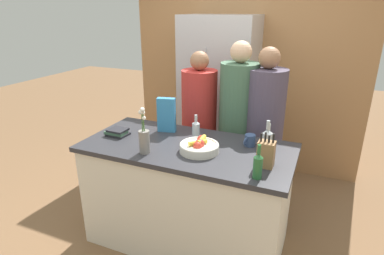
% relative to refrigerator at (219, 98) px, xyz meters
% --- Properties ---
extents(ground_plane, '(14.00, 14.00, 0.00)m').
position_rel_refrigerator_xyz_m(ground_plane, '(0.21, -1.41, -0.96)').
color(ground_plane, brown).
extents(kitchen_island, '(1.72, 0.83, 0.93)m').
position_rel_refrigerator_xyz_m(kitchen_island, '(0.21, -1.41, -0.49)').
color(kitchen_island, silver).
rests_on(kitchen_island, ground_plane).
extents(back_wall_wood, '(2.92, 0.12, 2.60)m').
position_rel_refrigerator_xyz_m(back_wall_wood, '(0.21, 0.36, 0.34)').
color(back_wall_wood, '#AD7A4C').
rests_on(back_wall_wood, ground_plane).
extents(refrigerator, '(0.85, 0.62, 1.91)m').
position_rel_refrigerator_xyz_m(refrigerator, '(0.00, 0.00, 0.00)').
color(refrigerator, '#B7B7BC').
rests_on(refrigerator, ground_plane).
extents(fruit_bowl, '(0.31, 0.31, 0.11)m').
position_rel_refrigerator_xyz_m(fruit_bowl, '(0.35, -1.48, 0.02)').
color(fruit_bowl, silver).
rests_on(fruit_bowl, kitchen_island).
extents(knife_block, '(0.12, 0.10, 0.25)m').
position_rel_refrigerator_xyz_m(knife_block, '(0.87, -1.53, 0.07)').
color(knife_block, olive).
rests_on(knife_block, kitchen_island).
extents(flower_vase, '(0.08, 0.08, 0.37)m').
position_rel_refrigerator_xyz_m(flower_vase, '(-0.03, -1.67, 0.09)').
color(flower_vase, gray).
rests_on(flower_vase, kitchen_island).
extents(cereal_box, '(0.17, 0.09, 0.31)m').
position_rel_refrigerator_xyz_m(cereal_box, '(-0.09, -1.19, 0.13)').
color(cereal_box, teal).
rests_on(cereal_box, kitchen_island).
extents(coffee_mug, '(0.09, 0.12, 0.09)m').
position_rel_refrigerator_xyz_m(coffee_mug, '(0.68, -1.22, 0.02)').
color(coffee_mug, '#334770').
rests_on(coffee_mug, kitchen_island).
extents(book_stack, '(0.19, 0.15, 0.06)m').
position_rel_refrigerator_xyz_m(book_stack, '(-0.44, -1.45, 0.00)').
color(book_stack, '#232328').
rests_on(book_stack, kitchen_island).
extents(bottle_oil, '(0.07, 0.07, 0.21)m').
position_rel_refrigerator_xyz_m(bottle_oil, '(0.82, -1.21, 0.05)').
color(bottle_oil, '#B2BCC1').
rests_on(bottle_oil, kitchen_island).
extents(bottle_vinegar, '(0.06, 0.06, 0.24)m').
position_rel_refrigerator_xyz_m(bottle_vinegar, '(0.85, -1.71, 0.07)').
color(bottle_vinegar, '#286633').
rests_on(bottle_vinegar, kitchen_island).
extents(bottle_wine, '(0.07, 0.07, 0.20)m').
position_rel_refrigerator_xyz_m(bottle_wine, '(0.21, -1.22, 0.05)').
color(bottle_wine, '#B2BCC1').
rests_on(bottle_wine, kitchen_island).
extents(bottle_water, '(0.07, 0.07, 0.27)m').
position_rel_refrigerator_xyz_m(bottle_water, '(0.83, -1.31, 0.08)').
color(bottle_water, '#B2BCC1').
rests_on(bottle_water, kitchen_island).
extents(person_at_sink, '(0.36, 0.36, 1.59)m').
position_rel_refrigerator_xyz_m(person_at_sink, '(0.03, -0.69, -0.07)').
color(person_at_sink, '#383842').
rests_on(person_at_sink, ground_plane).
extents(person_in_blue, '(0.37, 0.37, 1.71)m').
position_rel_refrigerator_xyz_m(person_in_blue, '(0.44, -0.71, -0.00)').
color(person_in_blue, '#383842').
rests_on(person_in_blue, ground_plane).
extents(person_in_red_tee, '(0.36, 0.36, 1.67)m').
position_rel_refrigerator_xyz_m(person_in_red_tee, '(0.70, -0.72, -0.02)').
color(person_in_red_tee, '#383842').
rests_on(person_in_red_tee, ground_plane).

